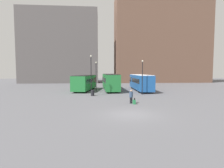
# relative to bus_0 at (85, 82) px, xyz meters

# --- Properties ---
(ground_plane) EXTENTS (160.00, 160.00, 0.00)m
(ground_plane) POSITION_rel_bus_0_xyz_m (5.44, -19.51, -1.61)
(ground_plane) COLOR #56565B
(building_block_left) EXTENTS (24.73, 10.64, 23.52)m
(building_block_left) POSITION_rel_bus_0_xyz_m (-9.96, 26.25, 10.16)
(building_block_left) COLOR #5B5656
(building_block_left) RESTS_ON ground_plane
(building_block_right) EXTENTS (31.78, 10.91, 29.11)m
(building_block_right) POSITION_rel_bus_0_xyz_m (24.36, 26.25, 12.95)
(building_block_right) COLOR brown
(building_block_right) RESTS_ON ground_plane
(bus_0) EXTENTS (4.19, 9.88, 2.96)m
(bus_0) POSITION_rel_bus_0_xyz_m (0.00, 0.00, 0.00)
(bus_0) COLOR #237A38
(bus_0) RESTS_ON ground_plane
(bus_1) EXTENTS (2.82, 12.11, 3.18)m
(bus_1) POSITION_rel_bus_0_xyz_m (5.00, 0.62, 0.13)
(bus_1) COLOR #237A38
(bus_1) RESTS_ON ground_plane
(bus_2) EXTENTS (2.77, 12.03, 3.06)m
(bus_2) POSITION_rel_bus_0_xyz_m (10.89, -0.31, 0.07)
(bus_2) COLOR #1E56A3
(bus_2) RESTS_ON ground_plane
(traveler) EXTENTS (0.43, 0.43, 1.59)m
(traveler) POSITION_rel_bus_0_xyz_m (6.42, -14.46, -0.66)
(traveler) COLOR black
(traveler) RESTS_ON ground_plane
(suitcase) EXTENTS (0.28, 0.41, 0.72)m
(suitcase) POSITION_rel_bus_0_xyz_m (6.69, -14.90, -1.35)
(suitcase) COLOR #28844C
(suitcase) RESTS_ON ground_plane
(lamp_post_0) EXTENTS (0.28, 0.28, 6.13)m
(lamp_post_0) POSITION_rel_bus_0_xyz_m (1.55, -7.36, 1.97)
(lamp_post_0) COLOR black
(lamp_post_0) RESTS_ON ground_plane
(lamp_post_1) EXTENTS (0.28, 0.28, 5.45)m
(lamp_post_1) POSITION_rel_bus_0_xyz_m (2.23, -2.07, 1.62)
(lamp_post_1) COLOR black
(lamp_post_1) RESTS_ON ground_plane
(lamp_post_2) EXTENTS (0.28, 0.28, 5.44)m
(lamp_post_2) POSITION_rel_bus_0_xyz_m (9.61, -6.92, 1.61)
(lamp_post_2) COLOR black
(lamp_post_2) RESTS_ON ground_plane
(trash_bin) EXTENTS (0.52, 0.52, 0.85)m
(trash_bin) POSITION_rel_bus_0_xyz_m (1.77, -7.70, -1.18)
(trash_bin) COLOR black
(trash_bin) RESTS_ON ground_plane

